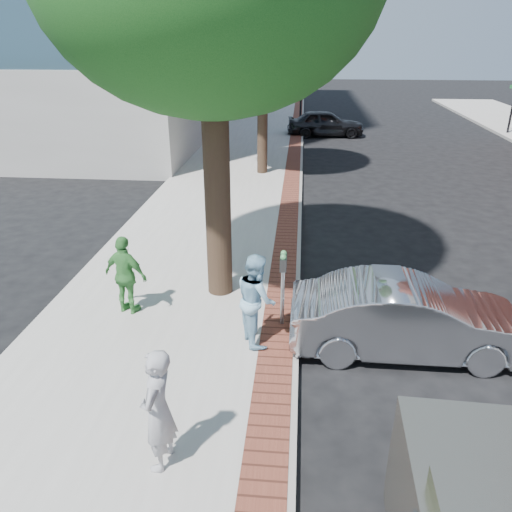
# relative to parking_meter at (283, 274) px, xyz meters

# --- Properties ---
(ground) EXTENTS (120.00, 120.00, 0.00)m
(ground) POSITION_rel_parking_meter_xyz_m (-0.77, -0.67, -1.21)
(ground) COLOR black
(ground) RESTS_ON ground
(sidewalk) EXTENTS (5.00, 60.00, 0.15)m
(sidewalk) POSITION_rel_parking_meter_xyz_m (-2.27, 7.33, -1.13)
(sidewalk) COLOR #9E9991
(sidewalk) RESTS_ON ground
(brick_strip) EXTENTS (0.60, 60.00, 0.01)m
(brick_strip) POSITION_rel_parking_meter_xyz_m (-0.07, 7.33, -1.05)
(brick_strip) COLOR brown
(brick_strip) RESTS_ON sidewalk
(curb) EXTENTS (0.10, 60.00, 0.15)m
(curb) POSITION_rel_parking_meter_xyz_m (0.28, 7.33, -1.13)
(curb) COLOR gray
(curb) RESTS_ON ground
(office_base) EXTENTS (18.20, 22.20, 4.00)m
(office_base) POSITION_rel_parking_meter_xyz_m (-13.77, 21.33, 0.79)
(office_base) COLOR gray
(office_base) RESTS_ON ground
(signal_near) EXTENTS (0.70, 0.15, 3.80)m
(signal_near) POSITION_rel_parking_meter_xyz_m (0.13, 21.33, 1.05)
(signal_near) COLOR black
(signal_near) RESTS_ON ground
(tree_far) EXTENTS (4.80, 4.80, 7.14)m
(tree_far) POSITION_rel_parking_meter_xyz_m (-1.27, 11.33, 4.09)
(tree_far) COLOR black
(tree_far) RESTS_ON sidewalk
(parking_meter) EXTENTS (0.12, 0.32, 1.47)m
(parking_meter) POSITION_rel_parking_meter_xyz_m (0.00, 0.00, 0.00)
(parking_meter) COLOR gray
(parking_meter) RESTS_ON sidewalk
(person_gray) EXTENTS (0.47, 0.65, 1.68)m
(person_gray) POSITION_rel_parking_meter_xyz_m (-1.38, -3.50, -0.21)
(person_gray) COLOR #9C9CA1
(person_gray) RESTS_ON sidewalk
(person_officer) EXTENTS (0.89, 0.99, 1.67)m
(person_officer) POSITION_rel_parking_meter_xyz_m (-0.44, -0.59, -0.22)
(person_officer) COLOR #8BBCD7
(person_officer) RESTS_ON sidewalk
(person_green) EXTENTS (1.00, 0.66, 1.59)m
(person_green) POSITION_rel_parking_meter_xyz_m (-3.02, 0.19, -0.26)
(person_green) COLOR #429041
(person_green) RESTS_ON sidewalk
(sedan_silver) EXTENTS (4.09, 1.43, 1.35)m
(sedan_silver) POSITION_rel_parking_meter_xyz_m (2.21, -0.46, -0.53)
(sedan_silver) COLOR #A8A9AF
(sedan_silver) RESTS_ON ground
(bg_car) EXTENTS (4.28, 1.96, 1.42)m
(bg_car) POSITION_rel_parking_meter_xyz_m (1.53, 20.13, -0.49)
(bg_car) COLOR black
(bg_car) RESTS_ON ground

